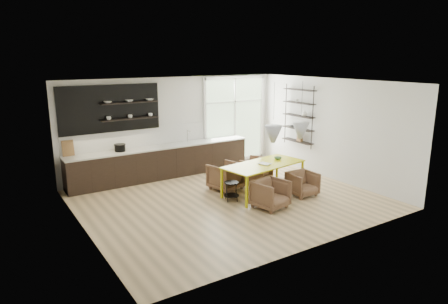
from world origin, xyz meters
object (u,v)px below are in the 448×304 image
Objects in this scene: armchair_back_right at (256,170)px; armchair_back_left at (226,176)px; dining_table at (264,166)px; armchair_front_left at (270,194)px; armchair_front_right at (302,184)px; wire_stool at (231,189)px.

armchair_back_left is at bearing -24.22° from armchair_back_right.
dining_table reaches higher than armchair_back_right.
dining_table is at bearing 49.48° from armchair_front_left.
dining_table is 3.43× the size of armchair_front_right.
armchair_front_right is at bearing 120.50° from armchair_back_left.
armchair_back_left is 1.65× the size of wire_stool.
dining_table reaches higher than wire_stool.
armchair_back_right reaches higher than armchair_front_left.
armchair_front_left is at bearing -60.72° from wire_stool.
armchair_back_right is (0.44, 0.89, -0.40)m from dining_table.
dining_table is 3.03× the size of armchair_back_right.
dining_table is 1.10m from armchair_front_left.
armchair_back_left is 1.06× the size of armchair_front_left.
armchair_back_left is 1.07m from armchair_back_right.
armchair_back_left reaches higher than armchair_front_right.
armchair_front_right is 1.87m from wire_stool.
dining_table reaches higher than armchair_back_left.
armchair_back_right is at bearing 50.67° from armchair_front_left.
armchair_back_right reaches higher than armchair_front_right.
armchair_back_left reaches higher than wire_stool.
armchair_front_right is at bearing 74.01° from armchair_back_right.
armchair_front_right is at bearing -0.91° from armchair_front_left.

